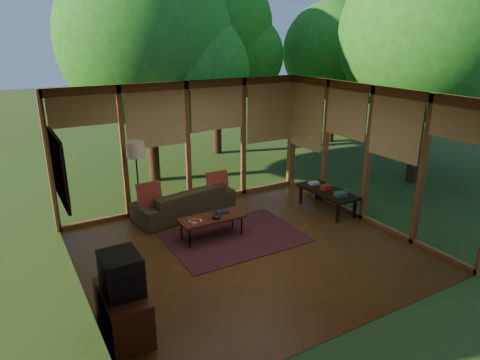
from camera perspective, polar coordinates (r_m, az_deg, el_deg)
floor at (r=7.61m, az=1.02°, el=-9.34°), size 5.50×5.50×0.00m
ceiling at (r=6.77m, az=1.16°, el=11.25°), size 5.50×5.50×0.00m
wall_left at (r=6.21m, az=-21.28°, el=-3.72°), size 0.04×5.00×2.70m
wall_front at (r=5.25m, az=15.39°, el=-7.21°), size 5.50×0.04×2.70m
window_wall_back at (r=9.22m, az=-6.97°, el=4.62°), size 5.50×0.12×2.70m
window_wall_right at (r=8.75m, az=16.73°, el=3.19°), size 0.12×5.00×2.70m
exterior_lawn at (r=18.26m, az=9.76°, el=7.21°), size 40.00×40.00×0.00m
tree_nw at (r=10.83m, az=-12.54°, el=17.86°), size 4.13×4.13×5.56m
tree_ne at (r=13.36m, az=-3.54°, el=19.70°), size 3.47×3.47×5.54m
tree_se at (r=11.30m, az=23.79°, el=17.44°), size 4.10×4.10×5.67m
tree_far at (r=15.01m, az=12.07°, el=16.39°), size 3.20×3.20×4.66m
rug at (r=8.04m, az=-0.71°, el=-7.66°), size 2.45×1.73×0.01m
sofa at (r=8.97m, az=-7.43°, el=-2.81°), size 2.21×1.17×0.61m
pillow_left at (r=8.59m, az=-12.00°, el=-1.91°), size 0.46×0.25×0.48m
pillow_right at (r=9.12m, az=-3.05°, el=-0.31°), size 0.45×0.24×0.47m
ct_book_lower at (r=7.69m, az=-5.98°, el=-5.47°), size 0.23×0.19×0.03m
ct_book_upper at (r=7.68m, az=-5.98°, el=-5.28°), size 0.20×0.18×0.03m
ct_book_side at (r=8.03m, az=-2.45°, el=-4.27°), size 0.23×0.19×0.03m
ct_bowl at (r=7.80m, az=-3.14°, el=-4.88°), size 0.16×0.16×0.07m
media_cabinet at (r=5.79m, az=-15.27°, el=-16.63°), size 0.50×1.00×0.60m
television at (r=5.50m, az=-15.57°, el=-11.90°), size 0.45×0.55×0.50m
console_book_a at (r=8.98m, az=13.27°, el=-1.85°), size 0.25×0.20×0.08m
console_book_b at (r=9.28m, az=11.40°, el=-0.96°), size 0.22×0.16×0.10m
console_book_c at (r=9.58m, az=9.83°, el=-0.39°), size 0.22×0.17×0.06m
floor_lamp at (r=8.50m, az=-13.74°, el=3.37°), size 0.36×0.36×1.65m
coffee_table at (r=7.89m, az=-3.79°, el=-5.16°), size 1.20×0.50×0.43m
side_console at (r=9.28m, az=11.56°, el=-1.61°), size 0.60×1.40×0.46m
wall_painting at (r=7.47m, az=-22.99°, el=1.42°), size 0.06×1.35×1.15m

